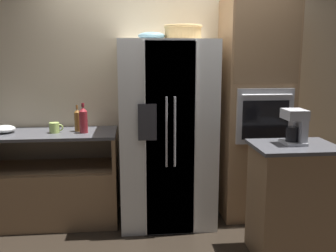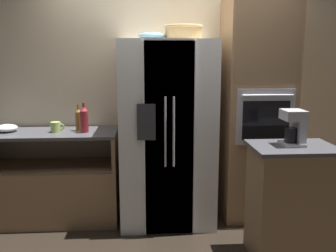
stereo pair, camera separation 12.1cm
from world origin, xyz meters
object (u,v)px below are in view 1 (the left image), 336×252
object	(u,v)px
bottle_tall	(83,120)
mug	(55,128)
mixing_bowl	(4,129)
coffee_maker	(296,125)
wall_oven	(255,110)
bottle_short	(77,120)
wicker_basket	(183,32)
fruit_bowl	(152,36)
refrigerator	(167,133)

from	to	relation	value
bottle_tall	mug	size ratio (longest dim) A/B	2.17
mixing_bowl	coffee_maker	world-z (taller)	coffee_maker
wall_oven	coffee_maker	bearing A→B (deg)	-86.30
bottle_short	mug	world-z (taller)	bottle_short
wicker_basket	fruit_bowl	size ratio (longest dim) A/B	1.42
bottle_tall	wicker_basket	bearing A→B (deg)	0.61
wall_oven	coffee_maker	size ratio (longest dim) A/B	7.83
wall_oven	mixing_bowl	world-z (taller)	wall_oven
fruit_bowl	mug	bearing A→B (deg)	177.71
fruit_bowl	bottle_short	distance (m)	1.12
mug	coffee_maker	xyz separation A→B (m)	(2.11, -0.85, 0.14)
bottle_short	coffee_maker	xyz separation A→B (m)	(1.89, -0.90, 0.08)
mug	mixing_bowl	distance (m)	0.51
bottle_tall	coffee_maker	distance (m)	2.00
wicker_basket	mixing_bowl	size ratio (longest dim) A/B	1.74
wicker_basket	mug	world-z (taller)	wicker_basket
fruit_bowl	bottle_tall	xyz separation A→B (m)	(-0.68, 0.01, -0.81)
mixing_bowl	refrigerator	bearing A→B (deg)	-3.56
refrigerator	mixing_bowl	world-z (taller)	refrigerator
bottle_tall	mug	distance (m)	0.30
bottle_short	mug	distance (m)	0.23
refrigerator	bottle_tall	bearing A→B (deg)	178.47
bottle_short	mixing_bowl	size ratio (longest dim) A/B	1.24
fruit_bowl	mixing_bowl	world-z (taller)	fruit_bowl
wall_oven	mug	distance (m)	2.06
bottle_tall	coffee_maker	xyz separation A→B (m)	(1.82, -0.82, 0.06)
wall_oven	refrigerator	bearing A→B (deg)	-175.11
wall_oven	mug	xyz separation A→B (m)	(-2.05, -0.03, -0.14)
coffee_maker	fruit_bowl	bearing A→B (deg)	144.47
bottle_tall	mixing_bowl	world-z (taller)	bottle_tall
bottle_short	mixing_bowl	distance (m)	0.73
mug	mixing_bowl	size ratio (longest dim) A/B	0.64
bottle_tall	mixing_bowl	distance (m)	0.80
wall_oven	bottle_short	xyz separation A→B (m)	(-1.83, 0.02, -0.08)
wicker_basket	mug	size ratio (longest dim) A/B	2.73
wicker_basket	mixing_bowl	distance (m)	2.02
bottle_tall	mixing_bowl	bearing A→B (deg)	174.33
mixing_bowl	coffee_maker	bearing A→B (deg)	-18.98
wall_oven	mug	bearing A→B (deg)	-179.24
refrigerator	bottle_short	distance (m)	0.91
fruit_bowl	refrigerator	bearing A→B (deg)	-5.71
refrigerator	fruit_bowl	world-z (taller)	fruit_bowl
refrigerator	wall_oven	world-z (taller)	wall_oven
wicker_basket	bottle_tall	world-z (taller)	wicker_basket
bottle_tall	coffee_maker	world-z (taller)	coffee_maker
refrigerator	coffee_maker	world-z (taller)	refrigerator
bottle_tall	coffee_maker	bearing A→B (deg)	-24.24
bottle_tall	bottle_short	xyz separation A→B (m)	(-0.07, 0.08, -0.02)
wicker_basket	bottle_tall	distance (m)	1.31
wall_oven	wicker_basket	distance (m)	1.11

